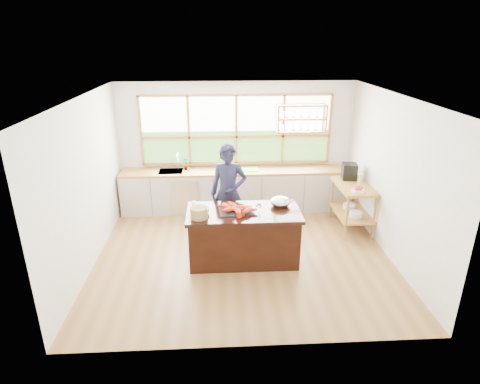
{
  "coord_description": "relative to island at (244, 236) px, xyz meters",
  "views": [
    {
      "loc": [
        -0.39,
        -6.13,
        3.57
      ],
      "look_at": [
        -0.04,
        0.15,
        1.1
      ],
      "focal_mm": 30.0,
      "sensor_mm": 36.0,
      "label": 1
    }
  ],
  "objects": [
    {
      "name": "wine_bottle",
      "position": [
        2.24,
        0.94,
        0.59
      ],
      "size": [
        0.09,
        0.09,
        0.28
      ],
      "primitive_type": "cylinder",
      "rotation": [
        0.0,
        0.0,
        -0.26
      ],
      "color": "#97B75F",
      "rests_on": "right_shelf_unit"
    },
    {
      "name": "ground_plane",
      "position": [
        0.0,
        0.2,
        -0.45
      ],
      "size": [
        5.0,
        5.0,
        0.0
      ],
      "primitive_type": "plane",
      "color": "olive"
    },
    {
      "name": "right_shelf_unit",
      "position": [
        2.19,
        1.09,
        0.15
      ],
      "size": [
        0.62,
        1.1,
        0.9
      ],
      "color": "#A37639",
      "rests_on": "ground_plane"
    },
    {
      "name": "lobster_pile",
      "position": [
        -0.13,
        -0.02,
        0.5
      ],
      "size": [
        0.55,
        0.48,
        0.08
      ],
      "color": "red",
      "rests_on": "slate_board"
    },
    {
      "name": "back_counter",
      "position": [
        -0.02,
        2.14,
        0.0
      ],
      "size": [
        4.9,
        0.63,
        0.9
      ],
      "color": "beige",
      "rests_on": "ground_plane"
    },
    {
      "name": "cutting_board",
      "position": [
        0.25,
        2.14,
        0.45
      ],
      "size": [
        0.42,
        0.33,
        0.01
      ],
      "primitive_type": "cube",
      "rotation": [
        0.0,
        0.0,
        0.07
      ],
      "color": "#5EBE35",
      "rests_on": "back_counter"
    },
    {
      "name": "mixing_bowl_right",
      "position": [
        0.63,
        0.19,
        0.52
      ],
      "size": [
        0.34,
        0.34,
        0.16
      ],
      "primitive_type": "ellipsoid",
      "color": "silver",
      "rests_on": "island"
    },
    {
      "name": "room_shell",
      "position": [
        0.02,
        0.71,
        1.3
      ],
      "size": [
        5.02,
        4.52,
        2.71
      ],
      "color": "silver",
      "rests_on": "ground_plane"
    },
    {
      "name": "island",
      "position": [
        0.0,
        0.0,
        0.0
      ],
      "size": [
        1.85,
        0.9,
        0.9
      ],
      "color": "black",
      "rests_on": "ground_plane"
    },
    {
      "name": "espresso_machine",
      "position": [
        2.19,
        1.45,
        0.6
      ],
      "size": [
        0.31,
        0.33,
        0.31
      ],
      "primitive_type": "cube",
      "rotation": [
        0.0,
        0.0,
        -0.14
      ],
      "color": "black",
      "rests_on": "right_shelf_unit"
    },
    {
      "name": "fruit_bowl",
      "position": [
        2.14,
        0.74,
        0.49
      ],
      "size": [
        0.23,
        0.23,
        0.11
      ],
      "color": "silver",
      "rests_on": "right_shelf_unit"
    },
    {
      "name": "wine_glass",
      "position": [
        0.23,
        -0.2,
        0.61
      ],
      "size": [
        0.08,
        0.08,
        0.22
      ],
      "color": "white",
      "rests_on": "island"
    },
    {
      "name": "potted_plant",
      "position": [
        -1.09,
        2.2,
        0.59
      ],
      "size": [
        0.15,
        0.11,
        0.29
      ],
      "primitive_type": "imported",
      "rotation": [
        0.0,
        0.0,
        0.02
      ],
      "color": "slate",
      "rests_on": "back_counter"
    },
    {
      "name": "parchment_roll",
      "position": [
        -0.78,
        0.16,
        0.49
      ],
      "size": [
        0.16,
        0.31,
        0.08
      ],
      "primitive_type": "cylinder",
      "rotation": [
        1.57,
        0.0,
        0.28
      ],
      "color": "white",
      "rests_on": "island"
    },
    {
      "name": "wicker_basket",
      "position": [
        -0.71,
        -0.22,
        0.53
      ],
      "size": [
        0.27,
        0.27,
        0.18
      ],
      "primitive_type": "cylinder",
      "color": "#A1774F",
      "rests_on": "island"
    },
    {
      "name": "mixing_bowl_left",
      "position": [
        -0.7,
        -0.04,
        0.51
      ],
      "size": [
        0.29,
        0.29,
        0.14
      ],
      "primitive_type": "ellipsoid",
      "color": "silver",
      "rests_on": "island"
    },
    {
      "name": "cook",
      "position": [
        -0.22,
        0.81,
        0.45
      ],
      "size": [
        0.71,
        0.51,
        1.81
      ],
      "primitive_type": "imported",
      "rotation": [
        0.0,
        0.0,
        -0.12
      ],
      "color": "#1B1C35",
      "rests_on": "ground_plane"
    },
    {
      "name": "slate_board",
      "position": [
        -0.12,
        -0.01,
        0.45
      ],
      "size": [
        0.58,
        0.44,
        0.02
      ],
      "primitive_type": "cube",
      "rotation": [
        0.0,
        0.0,
        0.07
      ],
      "color": "black",
      "rests_on": "island"
    }
  ]
}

